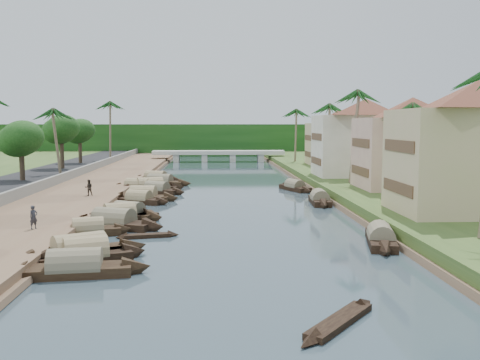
{
  "coord_description": "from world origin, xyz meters",
  "views": [
    {
      "loc": [
        -1.3,
        -42.23,
        8.08
      ],
      "look_at": [
        1.68,
        15.51,
        2.0
      ],
      "focal_mm": 40.0,
      "sensor_mm": 36.0,
      "label": 1
    }
  ],
  "objects_px": {
    "person_near": "(34,217)",
    "bridge": "(219,154)",
    "building_near": "(476,146)",
    "sampan_1": "(86,255)",
    "sampan_0": "(75,268)"
  },
  "relations": [
    {
      "from": "sampan_0",
      "to": "person_near",
      "type": "distance_m",
      "value": 10.51
    },
    {
      "from": "sampan_0",
      "to": "person_near",
      "type": "relative_size",
      "value": 5.04
    },
    {
      "from": "person_near",
      "to": "bridge",
      "type": "bearing_deg",
      "value": 28.09
    },
    {
      "from": "building_near",
      "to": "sampan_1",
      "type": "height_order",
      "value": "building_near"
    },
    {
      "from": "sampan_0",
      "to": "bridge",
      "type": "bearing_deg",
      "value": 77.31
    },
    {
      "from": "sampan_1",
      "to": "person_near",
      "type": "bearing_deg",
      "value": 107.63
    },
    {
      "from": "bridge",
      "to": "person_near",
      "type": "height_order",
      "value": "person_near"
    },
    {
      "from": "building_near",
      "to": "sampan_0",
      "type": "height_order",
      "value": "building_near"
    },
    {
      "from": "bridge",
      "to": "sampan_1",
      "type": "height_order",
      "value": "bridge"
    },
    {
      "from": "building_near",
      "to": "person_near",
      "type": "xyz_separation_m",
      "value": [
        -32.75,
        -2.92,
        -4.76
      ]
    },
    {
      "from": "sampan_1",
      "to": "person_near",
      "type": "height_order",
      "value": "person_near"
    },
    {
      "from": "bridge",
      "to": "building_near",
      "type": "bearing_deg",
      "value": -75.61
    },
    {
      "from": "person_near",
      "to": "sampan_0",
      "type": "bearing_deg",
      "value": -112.5
    },
    {
      "from": "bridge",
      "to": "building_near",
      "type": "xyz_separation_m",
      "value": [
        18.99,
        -74.0,
        4.66
      ]
    },
    {
      "from": "bridge",
      "to": "building_near",
      "type": "relative_size",
      "value": 1.89
    }
  ]
}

